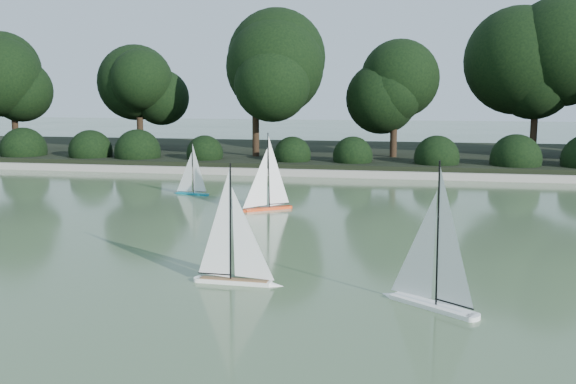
% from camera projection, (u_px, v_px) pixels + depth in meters
% --- Properties ---
extents(ground, '(80.00, 80.00, 0.00)m').
position_uv_depth(ground, '(291.00, 275.00, 7.90)').
color(ground, '#365030').
rests_on(ground, ground).
extents(pond_coping, '(40.00, 0.35, 0.18)m').
position_uv_depth(pond_coping, '(352.00, 174.00, 16.62)').
color(pond_coping, gray).
rests_on(pond_coping, ground).
extents(far_bank, '(40.00, 8.00, 0.30)m').
position_uv_depth(far_bank, '(362.00, 156.00, 20.50)').
color(far_bank, black).
rests_on(far_bank, ground).
extents(tree_line, '(26.31, 3.93, 4.39)m').
position_uv_depth(tree_line, '(403.00, 76.00, 18.36)').
color(tree_line, black).
rests_on(tree_line, ground).
extents(shrub_hedge, '(29.10, 1.10, 1.10)m').
position_uv_depth(shrub_hedge, '(355.00, 156.00, 17.44)').
color(shrub_hedge, black).
rests_on(shrub_hedge, ground).
extents(sailboat_white_a, '(1.07, 0.85, 1.66)m').
position_uv_depth(sailboat_white_a, '(425.00, 282.00, 6.74)').
color(sailboat_white_a, white).
rests_on(sailboat_white_a, ground).
extents(sailboat_white_b, '(1.11, 0.21, 1.51)m').
position_uv_depth(sailboat_white_b, '(241.00, 264.00, 7.51)').
color(sailboat_white_b, white).
rests_on(sailboat_white_b, ground).
extents(sailboat_orange, '(1.00, 0.77, 1.55)m').
position_uv_depth(sailboat_orange, '(263.00, 197.00, 12.08)').
color(sailboat_orange, '#F14517').
rests_on(sailboat_orange, ground).
extents(sailboat_teal, '(0.90, 0.35, 1.23)m').
position_uv_depth(sailboat_teal, '(189.00, 186.00, 13.91)').
color(sailboat_teal, '#0D7B90').
rests_on(sailboat_teal, ground).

